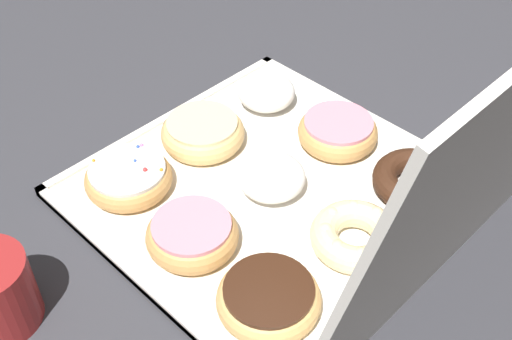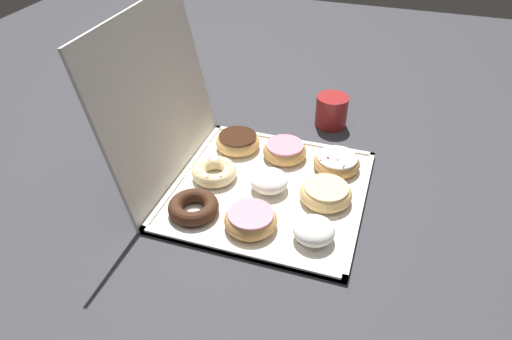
# 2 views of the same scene
# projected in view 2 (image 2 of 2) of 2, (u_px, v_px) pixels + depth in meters

# --- Properties ---
(ground_plane) EXTENTS (3.00, 3.00, 0.00)m
(ground_plane) POSITION_uv_depth(u_px,v_px,m) (269.00, 192.00, 1.12)
(ground_plane) COLOR #333338
(donut_box) EXTENTS (0.44, 0.44, 0.01)m
(donut_box) POSITION_uv_depth(u_px,v_px,m) (269.00, 190.00, 1.11)
(donut_box) COLOR silver
(donut_box) RESTS_ON ground
(box_lid_open) EXTENTS (0.44, 0.09, 0.41)m
(box_lid_open) POSITION_uv_depth(u_px,v_px,m) (158.00, 100.00, 1.06)
(box_lid_open) COLOR silver
(box_lid_open) RESTS_ON ground
(powdered_filled_donut_0) EXTENTS (0.09, 0.09, 0.05)m
(powdered_filled_donut_0) POSITION_uv_depth(u_px,v_px,m) (314.00, 230.00, 0.96)
(powdered_filled_donut_0) COLOR white
(powdered_filled_donut_0) RESTS_ON donut_box
(glazed_ring_donut_1) EXTENTS (0.12, 0.12, 0.04)m
(glazed_ring_donut_1) POSITION_uv_depth(u_px,v_px,m) (326.00, 192.00, 1.07)
(glazed_ring_donut_1) COLOR #E5B770
(glazed_ring_donut_1) RESTS_ON donut_box
(sprinkle_donut_2) EXTENTS (0.12, 0.12, 0.04)m
(sprinkle_donut_2) POSITION_uv_depth(u_px,v_px,m) (337.00, 162.00, 1.16)
(sprinkle_donut_2) COLOR tan
(sprinkle_donut_2) RESTS_ON donut_box
(pink_frosted_donut_3) EXTENTS (0.11, 0.11, 0.04)m
(pink_frosted_donut_3) POSITION_uv_depth(u_px,v_px,m) (250.00, 219.00, 1.00)
(pink_frosted_donut_3) COLOR tan
(pink_frosted_donut_3) RESTS_ON donut_box
(powdered_filled_donut_4) EXTENTS (0.09, 0.09, 0.05)m
(powdered_filled_donut_4) POSITION_uv_depth(u_px,v_px,m) (270.00, 181.00, 1.09)
(powdered_filled_donut_4) COLOR white
(powdered_filled_donut_4) RESTS_ON donut_box
(pink_frosted_donut_5) EXTENTS (0.11, 0.11, 0.04)m
(pink_frosted_donut_5) POSITION_uv_depth(u_px,v_px,m) (283.00, 150.00, 1.20)
(pink_frosted_donut_5) COLOR tan
(pink_frosted_donut_5) RESTS_ON donut_box
(chocolate_cake_ring_donut_6) EXTENTS (0.11, 0.11, 0.03)m
(chocolate_cake_ring_donut_6) POSITION_uv_depth(u_px,v_px,m) (193.00, 207.00, 1.03)
(chocolate_cake_ring_donut_6) COLOR #381E11
(chocolate_cake_ring_donut_6) RESTS_ON donut_box
(cruller_donut_7) EXTENTS (0.11, 0.11, 0.04)m
(cruller_donut_7) POSITION_uv_depth(u_px,v_px,m) (214.00, 172.00, 1.13)
(cruller_donut_7) COLOR beige
(cruller_donut_7) RESTS_ON donut_box
(chocolate_frosted_donut_8) EXTENTS (0.12, 0.12, 0.04)m
(chocolate_frosted_donut_8) POSITION_uv_depth(u_px,v_px,m) (238.00, 141.00, 1.24)
(chocolate_frosted_donut_8) COLOR tan
(chocolate_frosted_donut_8) RESTS_ON donut_box
(coffee_mug) EXTENTS (0.11, 0.09, 0.09)m
(coffee_mug) POSITION_uv_depth(u_px,v_px,m) (332.00, 110.00, 1.34)
(coffee_mug) COLOR maroon
(coffee_mug) RESTS_ON ground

